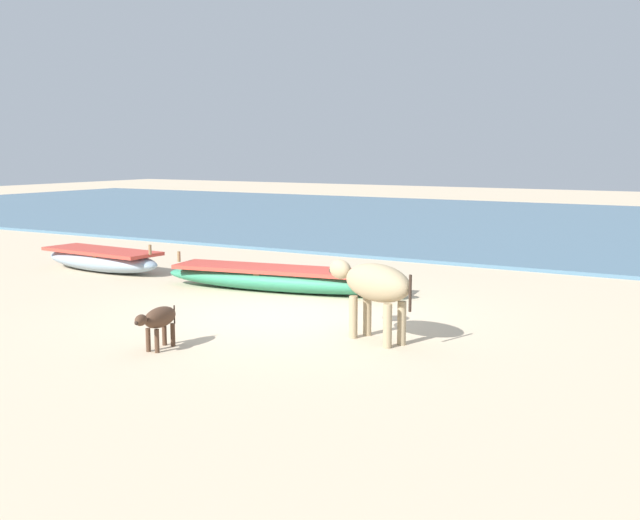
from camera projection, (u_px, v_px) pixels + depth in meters
ground at (290, 314)px, 12.09m from camera, size 80.00×80.00×0.00m
sea_water at (551, 225)px, 25.84m from camera, size 60.00×20.00×0.08m
fishing_boat_0 at (283, 278)px, 14.03m from camera, size 4.75×1.64×0.63m
fishing_boat_1 at (102, 259)px, 16.34m from camera, size 3.20×1.14×0.66m
cow_adult_dun at (374, 285)px, 10.35m from camera, size 1.57×0.89×1.05m
calf_near_dark at (159, 319)px, 9.93m from camera, size 0.31×0.85×0.55m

